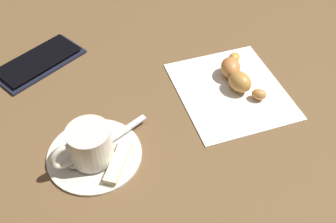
# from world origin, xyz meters

# --- Properties ---
(ground_plane) EXTENTS (1.80, 1.80, 0.00)m
(ground_plane) POSITION_xyz_m (0.00, 0.00, 0.00)
(ground_plane) COLOR brown
(saucer) EXTENTS (0.13, 0.13, 0.01)m
(saucer) POSITION_xyz_m (0.13, 0.00, 0.00)
(saucer) COLOR silver
(saucer) RESTS_ON ground
(espresso_cup) EXTENTS (0.09, 0.06, 0.05)m
(espresso_cup) POSITION_xyz_m (0.13, 0.01, 0.04)
(espresso_cup) COLOR silver
(espresso_cup) RESTS_ON saucer
(teaspoon) EXTENTS (0.13, 0.06, 0.01)m
(teaspoon) POSITION_xyz_m (0.12, -0.00, 0.01)
(teaspoon) COLOR silver
(teaspoon) RESTS_ON saucer
(sugar_packet) EXTENTS (0.06, 0.07, 0.01)m
(sugar_packet) POSITION_xyz_m (0.10, 0.03, 0.01)
(sugar_packet) COLOR beige
(sugar_packet) RESTS_ON saucer
(napkin) EXTENTS (0.19, 0.21, 0.00)m
(napkin) POSITION_xyz_m (-0.11, -0.03, 0.00)
(napkin) COLOR white
(napkin) RESTS_ON ground
(croissant) EXTENTS (0.06, 0.12, 0.03)m
(croissant) POSITION_xyz_m (-0.13, -0.04, 0.02)
(croissant) COLOR gold
(croissant) RESTS_ON napkin
(cell_phone) EXTENTS (0.17, 0.13, 0.01)m
(cell_phone) POSITION_xyz_m (0.15, -0.23, 0.01)
(cell_phone) COLOR #1A1D2F
(cell_phone) RESTS_ON ground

